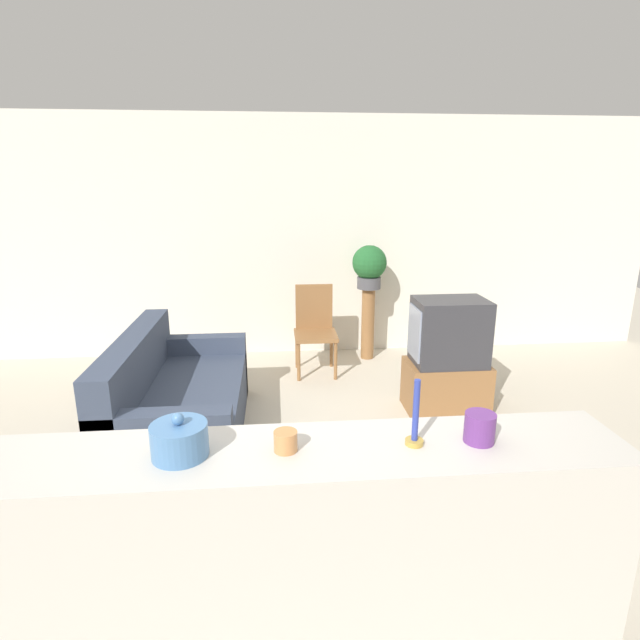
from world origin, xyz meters
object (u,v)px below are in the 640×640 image
(wooden_chair, at_px, (315,326))
(potted_plant, at_px, (369,265))
(couch, at_px, (177,403))
(decorative_bowl, at_px, (179,440))
(television, at_px, (449,332))

(wooden_chair, distance_m, potted_plant, 0.93)
(couch, height_order, wooden_chair, wooden_chair)
(wooden_chair, relative_size, decorative_bowl, 4.47)
(couch, xyz_separation_m, decorative_bowl, (0.43, -2.03, 0.78))
(couch, height_order, decorative_bowl, decorative_bowl)
(potted_plant, distance_m, decorative_bowl, 4.00)
(potted_plant, bearing_deg, wooden_chair, -151.03)
(television, bearing_deg, potted_plant, 107.20)
(television, bearing_deg, decorative_bowl, -128.39)
(television, distance_m, decorative_bowl, 2.99)
(wooden_chair, height_order, potted_plant, potted_plant)
(decorative_bowl, bearing_deg, television, 51.61)
(television, xyz_separation_m, decorative_bowl, (-1.85, -2.33, 0.34))
(decorative_bowl, bearing_deg, potted_plant, 69.41)
(television, xyz_separation_m, wooden_chair, (-1.08, 1.06, -0.23))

